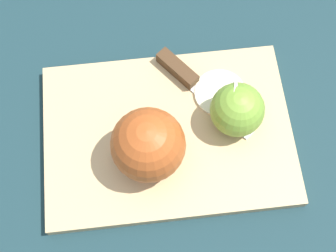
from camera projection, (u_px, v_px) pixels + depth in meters
ground_plane at (168, 136)px, 0.60m from camera, size 4.00×4.00×0.00m
cutting_board at (168, 134)px, 0.59m from camera, size 0.34×0.26×0.02m
apple_half_left at (148, 145)px, 0.53m from camera, size 0.09×0.09×0.09m
apple_half_right at (237, 110)px, 0.56m from camera, size 0.07×0.07×0.07m
knife at (186, 77)px, 0.60m from camera, size 0.09×0.14×0.02m
apple_slice at (220, 93)px, 0.60m from camera, size 0.07×0.07×0.00m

